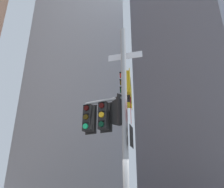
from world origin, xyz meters
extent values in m
cube|color=slate|center=(15.16, 9.14, 16.97)|extent=(14.50, 14.50, 33.95)
cube|color=#9399A3|center=(1.52, 27.23, 27.00)|extent=(13.75, 13.75, 54.00)
cylinder|color=#9EA0A3|center=(0.00, 0.00, 3.86)|extent=(0.20, 0.20, 7.73)
cylinder|color=#9EA0A3|center=(0.67, 1.41, 6.39)|extent=(1.45, 2.87, 0.11)
cylinder|color=#9EA0A3|center=(-0.58, 0.58, 4.68)|extent=(1.24, 1.23, 0.11)
cube|color=gold|center=(0.64, 0.91, 5.79)|extent=(0.23, 0.45, 1.14)
cube|color=gold|center=(0.47, 0.99, 5.79)|extent=(0.45, 0.45, 1.00)
cylinder|color=red|center=(0.29, 1.07, 6.14)|extent=(0.14, 0.21, 0.20)
cube|color=black|center=(0.29, 1.08, 6.26)|extent=(0.16, 0.23, 0.02)
cylinder|color=#3C2C06|center=(0.29, 1.07, 5.79)|extent=(0.14, 0.21, 0.20)
cube|color=black|center=(0.29, 1.08, 5.91)|extent=(0.16, 0.23, 0.02)
cylinder|color=#06311C|center=(0.29, 1.07, 5.44)|extent=(0.14, 0.21, 0.20)
cube|color=black|center=(0.29, 1.08, 5.56)|extent=(0.16, 0.23, 0.02)
cube|color=black|center=(1.01, 1.68, 5.79)|extent=(0.23, 0.45, 1.14)
cube|color=black|center=(0.84, 1.76, 5.79)|extent=(0.45, 0.45, 1.00)
cylinder|color=red|center=(0.66, 1.85, 6.14)|extent=(0.14, 0.21, 0.20)
cube|color=black|center=(0.66, 1.85, 6.26)|extent=(0.16, 0.23, 0.02)
cylinder|color=#3C2C06|center=(0.66, 1.85, 5.79)|extent=(0.14, 0.21, 0.20)
cube|color=black|center=(0.66, 1.85, 5.91)|extent=(0.16, 0.23, 0.02)
cylinder|color=#06311C|center=(0.66, 1.85, 5.44)|extent=(0.14, 0.21, 0.20)
cube|color=black|center=(0.66, 1.85, 5.56)|extent=(0.16, 0.23, 0.02)
cube|color=yellow|center=(1.38, 2.46, 5.79)|extent=(0.23, 0.45, 1.14)
cube|color=yellow|center=(1.21, 2.54, 5.79)|extent=(0.45, 0.45, 1.00)
cylinder|color=#360605|center=(1.03, 2.63, 6.14)|extent=(0.14, 0.21, 0.20)
cube|color=black|center=(1.03, 2.63, 6.26)|extent=(0.16, 0.23, 0.02)
cylinder|color=#3C2C06|center=(1.03, 2.63, 5.79)|extent=(0.14, 0.21, 0.20)
cube|color=black|center=(1.03, 2.63, 5.91)|extent=(0.16, 0.23, 0.02)
cylinder|color=#19C672|center=(1.03, 2.63, 5.44)|extent=(0.14, 0.21, 0.20)
cube|color=black|center=(1.03, 2.63, 5.56)|extent=(0.16, 0.23, 0.02)
cube|color=black|center=(-0.45, 0.71, 4.08)|extent=(0.36, 0.36, 1.14)
cube|color=black|center=(-0.58, 0.58, 4.08)|extent=(0.48, 0.48, 1.00)
cylinder|color=#360605|center=(-0.72, 0.43, 4.43)|extent=(0.18, 0.18, 0.20)
cube|color=black|center=(-0.73, 0.43, 4.55)|extent=(0.21, 0.21, 0.02)
cylinder|color=yellow|center=(-0.72, 0.43, 4.08)|extent=(0.18, 0.18, 0.20)
cube|color=black|center=(-0.73, 0.43, 4.20)|extent=(0.21, 0.21, 0.02)
cylinder|color=#06311C|center=(-0.72, 0.43, 3.73)|extent=(0.18, 0.18, 0.20)
cube|color=black|center=(-0.73, 0.43, 3.85)|extent=(0.21, 0.21, 0.02)
cube|color=black|center=(-0.92, 1.17, 4.08)|extent=(0.36, 0.36, 1.14)
cube|color=black|center=(-1.05, 1.04, 4.08)|extent=(0.48, 0.48, 1.00)
cylinder|color=#360605|center=(-1.19, 0.90, 4.43)|extent=(0.18, 0.18, 0.20)
cube|color=black|center=(-1.19, 0.89, 4.55)|extent=(0.21, 0.21, 0.02)
cylinder|color=#3C2C06|center=(-1.19, 0.90, 4.08)|extent=(0.18, 0.18, 0.20)
cube|color=black|center=(-1.19, 0.89, 4.20)|extent=(0.21, 0.21, 0.02)
cylinder|color=#19C672|center=(-1.19, 0.90, 3.73)|extent=(0.18, 0.18, 0.20)
cube|color=black|center=(-1.19, 0.89, 3.85)|extent=(0.21, 0.21, 0.02)
cube|color=black|center=(-0.04, 0.10, 4.24)|extent=(0.46, 0.21, 1.14)
cube|color=black|center=(-0.11, 0.28, 4.24)|extent=(0.44, 0.44, 1.00)
cylinder|color=#360605|center=(-0.19, 0.46, 4.59)|extent=(0.21, 0.13, 0.20)
cube|color=black|center=(-0.19, 0.47, 4.71)|extent=(0.23, 0.15, 0.02)
cylinder|color=yellow|center=(-0.19, 0.46, 4.24)|extent=(0.21, 0.13, 0.20)
cube|color=black|center=(-0.19, 0.47, 4.36)|extent=(0.23, 0.15, 0.02)
cylinder|color=#06311C|center=(-0.19, 0.46, 3.89)|extent=(0.21, 0.13, 0.20)
cube|color=black|center=(-0.19, 0.47, 4.01)|extent=(0.23, 0.15, 0.02)
cube|color=white|center=(0.19, 0.29, 6.63)|extent=(1.18, 0.80, 0.28)
cube|color=#19479E|center=(0.19, 0.29, 6.63)|extent=(1.15, 0.77, 0.24)
cube|color=red|center=(0.20, -0.09, 4.16)|extent=(0.27, 0.59, 0.80)
cube|color=white|center=(0.20, -0.09, 4.16)|extent=(0.25, 0.55, 0.76)
cube|color=black|center=(0.18, -0.12, 3.25)|extent=(0.35, 0.51, 0.72)
cube|color=white|center=(0.18, -0.12, 3.25)|extent=(0.32, 0.47, 0.68)
camera|label=1|loc=(-2.86, -7.04, 1.67)|focal=36.13mm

